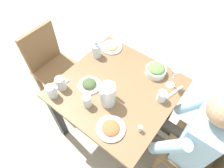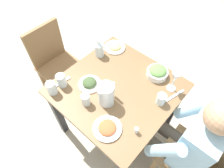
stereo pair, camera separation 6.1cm
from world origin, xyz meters
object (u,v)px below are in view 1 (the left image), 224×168
(salad_bowl, at_px, (156,70))
(plate_rice_curry, at_px, (111,128))
(wine_glass, at_px, (175,74))
(water_pitcher, at_px, (108,95))
(water_glass_by_pitcher, at_px, (61,83))
(chair_far, at_px, (52,64))
(oil_carafe, at_px, (97,51))
(water_glass_center, at_px, (87,101))
(chair_near, at_px, (204,158))
(dining_table, at_px, (117,96))
(salt_shaker, at_px, (140,129))
(diner_near, at_px, (184,133))
(water_glass_near_right, at_px, (162,96))
(plate_dolmas, at_px, (89,84))
(plate_fries, at_px, (111,47))
(water_glass_near_left, at_px, (51,91))

(salad_bowl, bearing_deg, plate_rice_curry, -178.30)
(salad_bowl, xyz_separation_m, wine_glass, (-0.04, -0.16, 0.10))
(water_pitcher, bearing_deg, water_glass_by_pitcher, 108.15)
(chair_far, xyz_separation_m, oil_carafe, (0.22, -0.44, 0.28))
(water_glass_center, bearing_deg, wine_glass, -36.33)
(chair_far, xyz_separation_m, water_glass_by_pitcher, (-0.22, -0.46, 0.28))
(plate_rice_curry, height_order, water_glass_center, water_glass_center)
(chair_near, xyz_separation_m, wine_glass, (0.27, 0.48, 0.36))
(dining_table, distance_m, salt_shaker, 0.42)
(plate_rice_curry, bearing_deg, chair_far, 75.25)
(dining_table, distance_m, water_pitcher, 0.27)
(dining_table, height_order, salt_shaker, salt_shaker)
(dining_table, height_order, water_glass_center, water_glass_center)
(diner_near, height_order, water_glass_by_pitcher, diner_near)
(water_pitcher, height_order, salt_shaker, water_pitcher)
(dining_table, height_order, wine_glass, wine_glass)
(dining_table, height_order, water_glass_near_right, water_glass_near_right)
(chair_far, relative_size, water_glass_near_right, 10.06)
(chair_far, bearing_deg, water_glass_center, -106.36)
(dining_table, distance_m, plate_rice_curry, 0.39)
(water_glass_near_right, distance_m, water_glass_by_pitcher, 0.78)
(plate_rice_curry, distance_m, salt_shaker, 0.20)
(salad_bowl, relative_size, salt_shaker, 3.22)
(plate_dolmas, bearing_deg, chair_near, -81.92)
(water_glass_center, bearing_deg, chair_near, -72.41)
(chair_near, bearing_deg, water_glass_near_right, 78.13)
(water_glass_center, bearing_deg, plate_rice_curry, -100.11)
(chair_near, relative_size, plate_fries, 4.56)
(chair_near, distance_m, water_glass_by_pitcher, 1.21)
(dining_table, distance_m, water_glass_near_right, 0.39)
(chair_near, height_order, salad_bowl, chair_near)
(diner_near, relative_size, salad_bowl, 6.86)
(plate_fries, height_order, oil_carafe, oil_carafe)
(plate_dolmas, xyz_separation_m, salt_shaker, (-0.07, -0.53, 0.01))
(salt_shaker, bearing_deg, plate_rice_curry, 125.38)
(salad_bowl, distance_m, wine_glass, 0.19)
(oil_carafe, bearing_deg, dining_table, -115.27)
(plate_rice_curry, bearing_deg, water_glass_near_left, 96.29)
(dining_table, height_order, salad_bowl, salad_bowl)
(dining_table, xyz_separation_m, chair_far, (-0.05, 0.80, -0.10))
(plate_dolmas, distance_m, water_glass_near_left, 0.29)
(water_glass_near_left, bearing_deg, diner_near, -67.84)
(chair_near, distance_m, diner_near, 0.25)
(diner_near, relative_size, plate_fries, 6.06)
(dining_table, bearing_deg, water_glass_near_left, 137.33)
(water_glass_by_pitcher, bearing_deg, water_glass_center, -88.39)
(diner_near, bearing_deg, plate_dolmas, 100.16)
(chair_near, distance_m, plate_fries, 1.19)
(dining_table, distance_m, plate_dolmas, 0.27)
(salt_shaker, bearing_deg, dining_table, 59.71)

